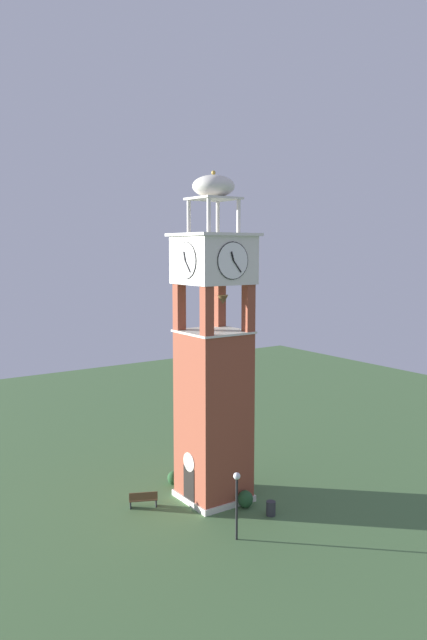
# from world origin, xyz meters

# --- Properties ---
(ground) EXTENTS (80.00, 80.00, 0.00)m
(ground) POSITION_xyz_m (0.00, 0.00, 0.00)
(ground) COLOR #476B3D
(clock_tower) EXTENTS (3.97, 3.97, 18.86)m
(clock_tower) POSITION_xyz_m (0.00, -0.00, 7.69)
(clock_tower) COLOR brown
(clock_tower) RESTS_ON ground
(park_bench) EXTENTS (1.07, 1.64, 0.95)m
(park_bench) POSITION_xyz_m (-1.20, -4.00, 0.48)
(park_bench) COLOR brown
(park_bench) RESTS_ON ground
(lamp_post) EXTENTS (0.36, 0.36, 3.51)m
(lamp_post) POSITION_xyz_m (4.77, -1.89, 2.46)
(lamp_post) COLOR black
(lamp_post) RESTS_ON ground
(trash_bin) EXTENTS (0.52, 0.52, 0.80)m
(trash_bin) POSITION_xyz_m (3.67, 1.30, 0.40)
(trash_bin) COLOR #2D2D33
(trash_bin) RESTS_ON ground
(shrub_near_entry) EXTENTS (0.87, 0.87, 0.99)m
(shrub_near_entry) POSITION_xyz_m (2.07, 0.77, 0.49)
(shrub_near_entry) COLOR #234C28
(shrub_near_entry) RESTS_ON ground
(shrub_left_of_tower) EXTENTS (0.76, 0.76, 0.84)m
(shrub_left_of_tower) POSITION_xyz_m (-3.10, -0.88, 0.42)
(shrub_left_of_tower) COLOR #234C28
(shrub_left_of_tower) RESTS_ON ground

